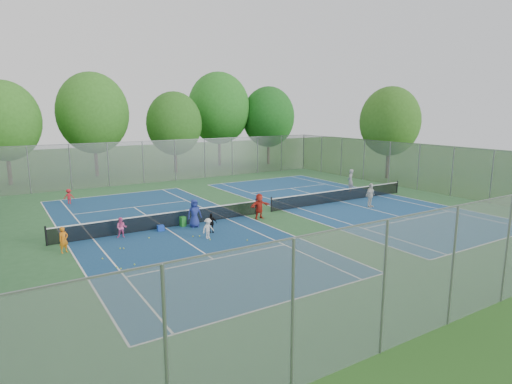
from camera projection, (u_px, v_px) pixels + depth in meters
ground at (264, 213)px, 29.05m from camera, size 120.00×120.00×0.00m
court_pad at (264, 213)px, 29.05m from camera, size 32.00×32.00×0.01m
court_left at (165, 228)px, 25.40m from camera, size 10.97×23.77×0.01m
court_right at (340, 201)px, 32.69m from camera, size 10.97×23.77×0.01m
net_left at (165, 221)px, 25.31m from camera, size 12.87×0.10×0.91m
net_right at (341, 196)px, 32.61m from camera, size 12.87×0.10×0.91m
fence_north at (175, 160)px, 41.98m from camera, size 32.00×0.10×4.00m
fence_south at (507, 249)px, 15.35m from camera, size 32.00×0.10×4.00m
fence_east at (419, 167)px, 37.00m from camera, size 0.10×32.00×4.00m
tree_nw at (4, 121)px, 38.94m from camera, size 6.40×6.40×9.58m
tree_nl at (93, 113)px, 43.81m from camera, size 7.20×7.20×10.69m
tree_nc at (174, 124)px, 46.53m from camera, size 6.00×6.00×8.85m
tree_nr at (219, 108)px, 52.36m from camera, size 7.60×7.60×11.42m
tree_ne at (268, 117)px, 54.03m from camera, size 6.60×6.60×9.77m
tree_side_e at (390, 121)px, 42.84m from camera, size 6.00×6.00×9.20m
ball_crate at (161, 228)px, 24.79m from camera, size 0.42×0.42×0.32m
ball_hopper at (183, 222)px, 25.68m from camera, size 0.34×0.34×0.61m
student_a at (64, 240)px, 20.91m from camera, size 0.57×0.48×1.32m
student_b at (122, 228)px, 23.39m from camera, size 0.68×0.62×1.14m
student_c at (208, 229)px, 23.23m from camera, size 0.81×0.58×1.14m
student_d at (211, 223)px, 24.32m from camera, size 0.73×0.51×1.15m
student_e at (194, 213)px, 25.45m from camera, size 0.89×0.63×1.71m
student_f at (259, 206)px, 27.40m from camera, size 1.58×0.62×1.66m
child_far_baseline at (69, 197)px, 31.74m from camera, size 0.80×0.55×1.13m
instructor at (350, 181)px, 36.39m from camera, size 0.84×0.77×1.93m
teen_court_b at (370, 195)px, 30.63m from camera, size 1.08×0.60×1.75m
tennis_ball_0 at (121, 269)px, 18.80m from camera, size 0.07×0.07×0.07m
tennis_ball_1 at (134, 265)px, 19.31m from camera, size 0.07×0.07×0.07m
tennis_ball_2 at (247, 241)px, 22.88m from camera, size 0.07×0.07×0.07m
tennis_ball_3 at (102, 259)px, 20.07m from camera, size 0.07×0.07×0.07m
tennis_ball_4 at (149, 238)px, 23.31m from camera, size 0.07×0.07×0.07m
tennis_ball_5 at (128, 270)px, 18.71m from camera, size 0.07×0.07×0.07m
tennis_ball_6 at (210, 240)px, 22.98m from camera, size 0.07×0.07×0.07m
tennis_ball_7 at (117, 268)px, 18.97m from camera, size 0.07×0.07×0.07m
tennis_ball_8 at (124, 249)px, 21.54m from camera, size 0.07×0.07×0.07m
tennis_ball_9 at (193, 237)px, 23.57m from camera, size 0.07×0.07×0.07m
tennis_ball_10 at (200, 236)px, 23.63m from camera, size 0.07×0.07×0.07m
tennis_ball_11 at (120, 249)px, 21.54m from camera, size 0.07×0.07×0.07m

